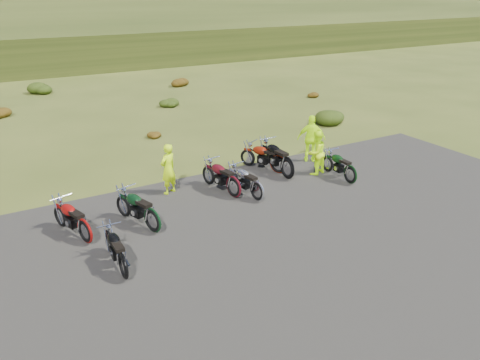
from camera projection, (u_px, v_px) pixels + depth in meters
ground at (270, 214)px, 14.31m from camera, size 300.00×300.00×0.00m
gravel_pad at (311, 243)px, 12.71m from camera, size 20.00×12.00×0.04m
hill_slope at (34, 46)px, 54.33m from camera, size 300.00×45.97×9.37m
shrub_3 at (41, 87)px, 30.14m from camera, size 1.56×1.56×0.92m
shrub_4 at (153, 133)px, 21.40m from camera, size 0.77×0.77×0.45m
shrub_5 at (168, 102)px, 26.95m from camera, size 1.03×1.03×0.61m
shrub_6 at (179, 81)px, 32.50m from camera, size 1.30×1.30×0.77m
shrub_7 at (331, 114)px, 23.64m from camera, size 1.56×1.56×0.92m
shrub_8 at (311, 94)px, 29.30m from camera, size 0.77×0.77×0.45m
motorcycle_0 at (125, 279)px, 11.16m from camera, size 0.64×1.87×0.98m
motorcycle_1 at (87, 243)px, 12.70m from camera, size 1.23×2.10×1.04m
motorcycle_2 at (154, 233)px, 13.25m from camera, size 1.30×2.19×1.09m
motorcycle_3 at (257, 201)px, 15.18m from camera, size 0.92×2.00×1.01m
motorcycle_4 at (234, 198)px, 15.43m from camera, size 1.04×2.16×1.08m
motorcycle_5 at (287, 179)px, 16.92m from camera, size 0.78×2.31×1.21m
motorcycle_6 at (278, 174)px, 17.42m from camera, size 1.51×2.11×1.06m
motorcycle_7 at (349, 184)px, 16.52m from camera, size 0.65×1.88×0.98m
person_middle at (168, 170)px, 15.42m from camera, size 0.74×0.64×1.72m
person_right_a at (316, 153)px, 17.05m from camera, size 0.90×0.77×1.64m
person_right_b at (311, 139)px, 18.27m from camera, size 1.15×0.99×1.85m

